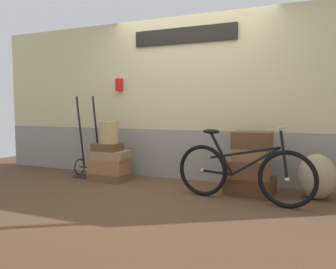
{
  "coord_description": "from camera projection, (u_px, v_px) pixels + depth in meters",
  "views": [
    {
      "loc": [
        1.57,
        -3.93,
        1.09
      ],
      "look_at": [
        -0.13,
        0.18,
        0.74
      ],
      "focal_mm": 34.58,
      "sensor_mm": 36.0,
      "label": 1
    }
  ],
  "objects": [
    {
      "name": "suitcase_5",
      "position": [
        249.0,
        168.0,
        4.17
      ],
      "size": [
        0.56,
        0.5,
        0.22
      ],
      "primitive_type": "cube",
      "rotation": [
        0.0,
        0.0,
        0.07
      ],
      "color": "brown",
      "rests_on": "suitcase_4"
    },
    {
      "name": "suitcase_7",
      "position": [
        252.0,
        140.0,
        4.14
      ],
      "size": [
        0.49,
        0.4,
        0.22
      ],
      "primitive_type": "cube",
      "rotation": [
        0.0,
        0.0,
        -0.02
      ],
      "color": "brown",
      "rests_on": "suitcase_6"
    },
    {
      "name": "ground",
      "position": [
        172.0,
        193.0,
        4.31
      ],
      "size": [
        9.22,
        5.2,
        0.06
      ],
      "primitive_type": "cube",
      "color": "#513823"
    },
    {
      "name": "burlap_sack",
      "position": [
        316.0,
        177.0,
        3.91
      ],
      "size": [
        0.44,
        0.38,
        0.55
      ],
      "primitive_type": "ellipsoid",
      "color": "#9E8966",
      "rests_on": "ground"
    },
    {
      "name": "suitcase_4",
      "position": [
        250.0,
        185.0,
        4.18
      ],
      "size": [
        0.63,
        0.56,
        0.22
      ],
      "primitive_type": "cube",
      "rotation": [
        0.0,
        0.0,
        -0.12
      ],
      "color": "#4C2D19",
      "rests_on": "ground"
    },
    {
      "name": "suitcase_2",
      "position": [
        111.0,
        155.0,
        4.99
      ],
      "size": [
        0.56,
        0.45,
        0.12
      ],
      "primitive_type": "cube",
      "rotation": [
        0.0,
        0.0,
        0.08
      ],
      "color": "#937051",
      "rests_on": "suitcase_1"
    },
    {
      "name": "suitcase_0",
      "position": [
        110.0,
        176.0,
        4.99
      ],
      "size": [
        0.62,
        0.47,
        0.11
      ],
      "primitive_type": "cube",
      "rotation": [
        0.0,
        0.0,
        -0.09
      ],
      "color": "brown",
      "rests_on": "ground"
    },
    {
      "name": "suitcase_3",
      "position": [
        107.0,
        147.0,
        4.96
      ],
      "size": [
        0.4,
        0.32,
        0.12
      ],
      "primitive_type": "cube",
      "rotation": [
        0.0,
        0.0,
        -0.0
      ],
      "color": "brown",
      "rests_on": "suitcase_2"
    },
    {
      "name": "luggage_trolley",
      "position": [
        88.0,
        157.0,
        5.26
      ],
      "size": [
        0.39,
        0.36,
        1.3
      ],
      "color": "black",
      "rests_on": "ground"
    },
    {
      "name": "wicker_basket",
      "position": [
        109.0,
        132.0,
        4.94
      ],
      "size": [
        0.29,
        0.29,
        0.34
      ],
      "primitive_type": "cylinder",
      "color": "tan",
      "rests_on": "suitcase_3"
    },
    {
      "name": "station_building",
      "position": [
        193.0,
        99.0,
        4.99
      ],
      "size": [
        7.22,
        0.74,
        2.49
      ],
      "color": "gray",
      "rests_on": "ground"
    },
    {
      "name": "suitcase_6",
      "position": [
        252.0,
        154.0,
        4.15
      ],
      "size": [
        0.46,
        0.38,
        0.15
      ],
      "primitive_type": "cube",
      "rotation": [
        0.0,
        0.0,
        0.03
      ],
      "color": "olive",
      "rests_on": "suitcase_5"
    },
    {
      "name": "bicycle",
      "position": [
        241.0,
        172.0,
        3.8
      ],
      "size": [
        1.65,
        0.46,
        0.9
      ],
      "color": "black",
      "rests_on": "ground"
    },
    {
      "name": "suitcase_1",
      "position": [
        109.0,
        165.0,
        5.01
      ],
      "size": [
        0.57,
        0.47,
        0.21
      ],
      "primitive_type": "cube",
      "rotation": [
        0.0,
        0.0,
        0.08
      ],
      "color": "olive",
      "rests_on": "suitcase_0"
    }
  ]
}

